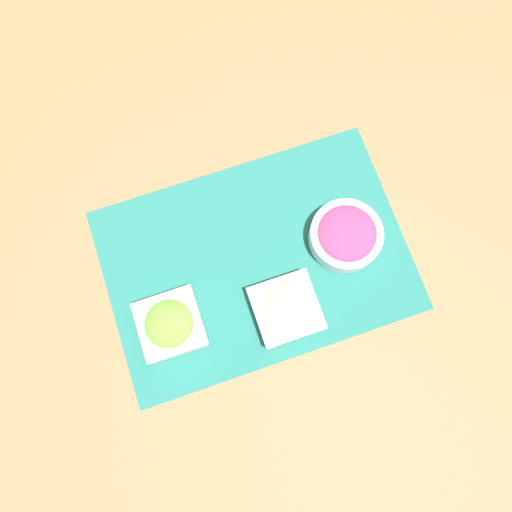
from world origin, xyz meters
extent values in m
plane|color=olive|center=(0.00, 0.00, 0.00)|extent=(3.00, 3.00, 0.00)
cube|color=#236B60|center=(0.00, 0.00, 0.00)|extent=(0.60, 0.41, 0.00)
cylinder|color=silver|center=(-0.18, 0.02, 0.03)|extent=(0.14, 0.14, 0.04)
torus|color=silver|center=(-0.18, 0.02, 0.05)|extent=(0.14, 0.14, 0.01)
ellipsoid|color=#93386B|center=(-0.18, 0.02, 0.05)|extent=(0.12, 0.12, 0.03)
cube|color=white|center=(0.19, 0.07, 0.03)|extent=(0.12, 0.12, 0.05)
cube|color=white|center=(0.19, 0.07, 0.06)|extent=(0.12, 0.12, 0.00)
ellipsoid|color=#6BAD38|center=(0.19, 0.07, 0.06)|extent=(0.09, 0.09, 0.04)
cube|color=silver|center=(-0.02, 0.11, 0.02)|extent=(0.12, 0.12, 0.04)
cube|color=silver|center=(-0.02, 0.11, 0.04)|extent=(0.12, 0.12, 0.00)
ellipsoid|color=#A8CC7F|center=(-0.02, 0.11, 0.04)|extent=(0.10, 0.10, 0.02)
camera|label=1|loc=(0.07, 0.21, 0.97)|focal=35.00mm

